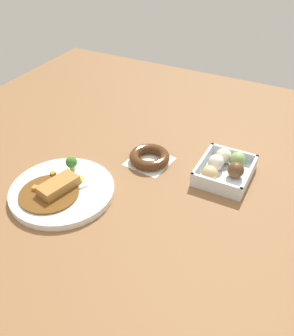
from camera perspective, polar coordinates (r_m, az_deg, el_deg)
name	(u,v)px	position (r m, az deg, el deg)	size (l,w,h in m)	color
ground_plane	(141,184)	(1.02, -0.96, -2.44)	(1.60, 1.60, 0.00)	brown
curry_plate	(61,190)	(1.01, -12.88, -3.27)	(0.27, 0.27, 0.06)	white
donut_box	(225,168)	(1.06, 11.70, -0.04)	(0.17, 0.14, 0.06)	silver
chocolate_ring_donut	(149,157)	(1.10, 0.37, 1.65)	(0.13, 0.13, 0.03)	white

